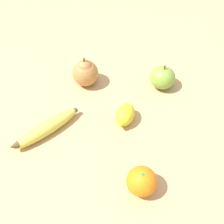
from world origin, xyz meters
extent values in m
plane|color=tan|center=(0.00, 0.00, 0.00)|extent=(3.00, 3.00, 0.00)
ellipsoid|color=#DBCC4C|center=(-0.17, 0.09, 0.02)|extent=(0.19, 0.14, 0.04)
cone|color=brown|center=(-0.25, 0.14, 0.03)|extent=(0.03, 0.03, 0.03)
sphere|color=brown|center=(-0.08, 0.04, 0.02)|extent=(0.02, 0.02, 0.02)
sphere|color=orange|center=(-0.25, -0.19, 0.04)|extent=(0.07, 0.07, 0.07)
cylinder|color=#337A33|center=(-0.25, -0.19, 0.07)|extent=(0.01, 0.01, 0.00)
sphere|color=#B2753D|center=(0.05, 0.06, 0.04)|extent=(0.08, 0.08, 0.08)
sphere|color=#B2753D|center=(0.05, 0.06, 0.06)|extent=(0.05, 0.05, 0.05)
cylinder|color=#4C3319|center=(0.05, 0.06, 0.09)|extent=(0.01, 0.01, 0.02)
ellipsoid|color=olive|center=(0.11, -0.18, 0.04)|extent=(0.08, 0.08, 0.07)
cylinder|color=#4C3319|center=(0.11, -0.18, 0.08)|extent=(0.00, 0.00, 0.01)
ellipsoid|color=yellow|center=(-0.06, -0.10, 0.03)|extent=(0.08, 0.06, 0.05)
sphere|color=yellow|center=(-0.10, -0.10, 0.03)|extent=(0.02, 0.02, 0.02)
camera|label=1|loc=(-0.51, -0.21, 0.60)|focal=42.00mm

